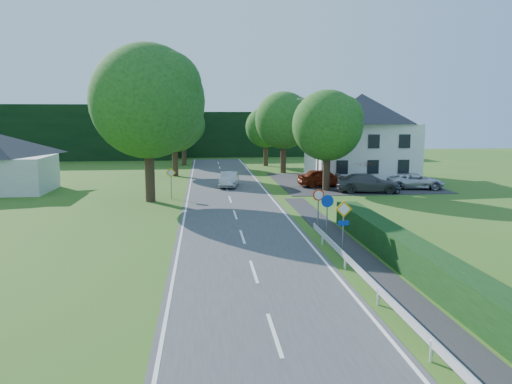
{
  "coord_description": "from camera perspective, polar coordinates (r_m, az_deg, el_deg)",
  "views": [
    {
      "loc": [
        -1.99,
        -13.67,
        6.36
      ],
      "look_at": [
        1.17,
        16.2,
        1.78
      ],
      "focal_mm": 35.0,
      "sensor_mm": 36.0,
      "label": 1
    }
  ],
  "objects": [
    {
      "name": "parked_car_silver_b",
      "position": [
        45.95,
        17.8,
        1.2
      ],
      "size": [
        5.17,
        3.05,
        1.35
      ],
      "primitive_type": "imported",
      "rotation": [
        0.0,
        0.0,
        1.4
      ],
      "color": "silver",
      "rests_on": "parking_pad"
    },
    {
      "name": "sign_speed_limit",
      "position": [
        27.76,
        7.15,
        -0.92
      ],
      "size": [
        0.64,
        0.11,
        2.37
      ],
      "color": "gray",
      "rests_on": "ground"
    },
    {
      "name": "ground",
      "position": [
        15.21,
        2.12,
        -16.06
      ],
      "size": [
        160.0,
        160.0,
        0.0
      ],
      "primitive_type": "plane",
      "color": "#305E1A",
      "rests_on": "ground"
    },
    {
      "name": "tree_right_mid",
      "position": [
        43.02,
        8.13,
        5.83
      ],
      "size": [
        7.0,
        7.0,
        8.58
      ],
      "primitive_type": null,
      "color": "#184A16",
      "rests_on": "ground"
    },
    {
      "name": "footpath",
      "position": [
        18.27,
        17.09,
        -12.03
      ],
      "size": [
        1.5,
        44.0,
        0.04
      ],
      "primitive_type": "cube",
      "color": "#252528",
      "rests_on": "ground"
    },
    {
      "name": "tree_main",
      "position": [
        37.89,
        -12.22,
        7.66
      ],
      "size": [
        9.4,
        9.4,
        11.64
      ],
      "primitive_type": null,
      "color": "#184A16",
      "rests_on": "ground"
    },
    {
      "name": "road",
      "position": [
        34.32,
        -2.61,
        -1.98
      ],
      "size": [
        7.0,
        80.0,
        0.04
      ],
      "primitive_type": "cube",
      "color": "#3C3C3F",
      "rests_on": "ground"
    },
    {
      "name": "tree_left_back",
      "position": [
        65.76,
        -8.27,
        6.56
      ],
      "size": [
        6.6,
        6.6,
        8.07
      ],
      "primitive_type": null,
      "color": "#184A16",
      "rests_on": "ground"
    },
    {
      "name": "sign_roundabout",
      "position": [
        25.87,
        8.14,
        -1.86
      ],
      "size": [
        0.64,
        0.08,
        2.37
      ],
      "color": "gray",
      "rests_on": "ground"
    },
    {
      "name": "hedge_right",
      "position": [
        17.08,
        24.77,
        -11.7
      ],
      "size": [
        1.2,
        30.0,
        1.3
      ],
      "primitive_type": "cube",
      "color": "black",
      "rests_on": "ground"
    },
    {
      "name": "guardrail",
      "position": [
        15.19,
        17.76,
        -15.09
      ],
      "size": [
        0.12,
        26.0,
        0.69
      ],
      "primitive_type": null,
      "color": "white",
      "rests_on": "ground"
    },
    {
      "name": "house_white",
      "position": [
        52.22,
        11.87,
        6.35
      ],
      "size": [
        10.6,
        8.4,
        8.6
      ],
      "color": "silver",
      "rests_on": "ground"
    },
    {
      "name": "parked_car_red",
      "position": [
        45.55,
        7.78,
        1.64
      ],
      "size": [
        4.76,
        1.98,
        1.61
      ],
      "primitive_type": "imported",
      "rotation": [
        0.0,
        0.0,
        1.59
      ],
      "color": "maroon",
      "rests_on": "parking_pad"
    },
    {
      "name": "treeline_left",
      "position": [
        80.05,
        -25.15,
        6.17
      ],
      "size": [
        44.0,
        6.0,
        8.0
      ],
      "primitive_type": "cube",
      "color": "black",
      "rests_on": "ground"
    },
    {
      "name": "moving_car",
      "position": [
        44.97,
        -3.07,
        1.46
      ],
      "size": [
        2.08,
        4.3,
        1.36
      ],
      "primitive_type": "imported",
      "rotation": [
        0.0,
        0.0,
        -0.16
      ],
      "color": "#AAAAAF",
      "rests_on": "road"
    },
    {
      "name": "streetlight",
      "position": [
        44.85,
        6.96,
        6.19
      ],
      "size": [
        2.03,
        0.18,
        8.0
      ],
      "color": "gray",
      "rests_on": "ground"
    },
    {
      "name": "line_edge_left",
      "position": [
        34.28,
        -8.04,
        -2.03
      ],
      "size": [
        0.12,
        80.0,
        0.01
      ],
      "primitive_type": "cube",
      "color": "white",
      "rests_on": "road"
    },
    {
      "name": "parking_pad",
      "position": [
        49.13,
        10.56,
        1.11
      ],
      "size": [
        14.0,
        16.0,
        0.04
      ],
      "primitive_type": "cube",
      "color": "#252528",
      "rests_on": "ground"
    },
    {
      "name": "tree_right_back",
      "position": [
        64.22,
        1.12,
        6.37
      ],
      "size": [
        6.2,
        6.2,
        7.56
      ],
      "primitive_type": null,
      "color": "#184A16",
      "rests_on": "ground"
    },
    {
      "name": "motorcycle",
      "position": [
        47.37,
        -2.74,
        1.53
      ],
      "size": [
        0.6,
        1.68,
        0.88
      ],
      "primitive_type": "imported",
      "rotation": [
        0.0,
        0.0,
        0.01
      ],
      "color": "black",
      "rests_on": "road"
    },
    {
      "name": "parked_car_grey",
      "position": [
        42.8,
        12.66,
        1.01
      ],
      "size": [
        5.61,
        3.04,
        1.54
      ],
      "primitive_type": "imported",
      "rotation": [
        0.0,
        0.0,
        1.4
      ],
      "color": "#434347",
      "rests_on": "parking_pad"
    },
    {
      "name": "tree_left_far",
      "position": [
        53.79,
        -9.3,
        6.36
      ],
      "size": [
        7.0,
        7.0,
        8.58
      ],
      "primitive_type": null,
      "color": "#184A16",
      "rests_on": "ground"
    },
    {
      "name": "sign_priority_right",
      "position": [
        23.0,
        9.97,
        -2.91
      ],
      "size": [
        0.78,
        0.09,
        2.59
      ],
      "color": "gray",
      "rests_on": "ground"
    },
    {
      "name": "parasol",
      "position": [
        48.35,
        12.1,
        2.23
      ],
      "size": [
        2.41,
        2.46,
        2.12
      ],
      "primitive_type": "imported",
      "rotation": [
        0.0,
        0.0,
        0.05
      ],
      "color": "red",
      "rests_on": "parking_pad"
    },
    {
      "name": "tree_right_far",
      "position": [
        56.42,
        3.16,
        6.82
      ],
      "size": [
        7.4,
        7.4,
        9.09
      ],
      "primitive_type": null,
      "color": "#184A16",
      "rests_on": "ground"
    },
    {
      "name": "treeline_right",
      "position": [
        80.34,
        1.12,
        6.63
      ],
      "size": [
        30.0,
        5.0,
        7.0
      ],
      "primitive_type": "cube",
      "color": "black",
      "rests_on": "ground"
    },
    {
      "name": "line_centre",
      "position": [
        34.32,
        -2.61,
        -1.94
      ],
      "size": [
        0.12,
        80.0,
        0.01
      ],
      "primitive_type": null,
      "color": "white",
      "rests_on": "road"
    },
    {
      "name": "sign_priority_left",
      "position": [
        39.01,
        -9.69,
        1.71
      ],
      "size": [
        0.78,
        0.09,
        2.44
      ],
      "color": "gray",
      "rests_on": "ground"
    },
    {
      "name": "line_edge_right",
      "position": [
        34.66,
        2.76,
        -1.84
      ],
      "size": [
        0.12,
        80.0,
        0.01
      ],
      "primitive_type": "cube",
      "color": "white",
      "rests_on": "road"
    }
  ]
}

